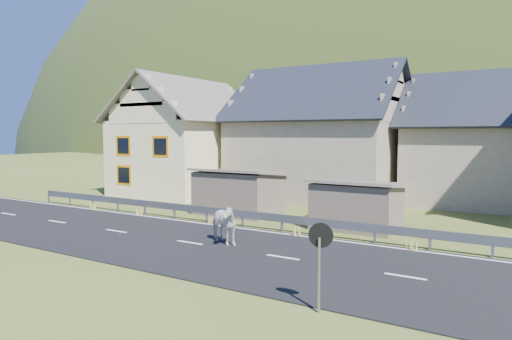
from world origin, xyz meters
The scene contains 13 objects.
ground centered at (0.00, 0.00, 0.00)m, with size 160.00×160.00×0.00m, color #3E4A1C.
road centered at (0.00, 0.00, 0.02)m, with size 60.00×7.00×0.04m, color black.
lane_markings centered at (0.00, 0.00, 0.04)m, with size 60.00×6.60×0.01m, color silver.
guardrail centered at (0.00, 3.68, 0.56)m, with size 28.10×0.09×0.75m.
shed_left centered at (-2.00, 6.50, 1.10)m, with size 4.30×3.30×2.40m, color #6D5E50.
shed_right centered at (4.50, 6.00, 1.00)m, with size 3.80×2.90×2.20m, color #6D5E50.
house_cream centered at (-10.00, 12.00, 4.36)m, with size 7.80×9.80×8.30m.
house_stone_a centered at (-1.00, 15.00, 4.63)m, with size 10.80×9.80×8.90m.
house_stone_b centered at (9.00, 17.00, 4.24)m, with size 9.80×8.80×8.10m.
mountain centered at (5.00, 180.00, -20.00)m, with size 440.00×280.00×260.00m, color #21330E.
conifer_patch centered at (-55.00, 110.00, 6.00)m, with size 76.00×50.00×28.00m, color black.
horse centered at (1.11, 0.52, 0.82)m, with size 1.86×0.85×1.57m, color beige.
traffic_mirror centered at (6.88, -3.62, 1.55)m, with size 0.58×0.20×2.11m.
Camera 1 is at (10.97, -13.28, 4.16)m, focal length 32.00 mm.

